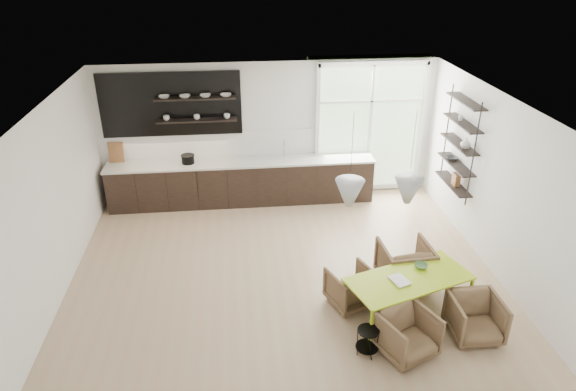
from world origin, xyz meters
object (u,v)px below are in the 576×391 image
(armchair_back_right, at_px, (405,264))
(armchair_front_left, at_px, (407,334))
(armchair_back_left, at_px, (351,287))
(wire_stool, at_px, (368,338))
(dining_table, at_px, (409,280))
(armchair_front_right, at_px, (475,318))

(armchair_back_right, xyz_separation_m, armchair_front_left, (-0.47, -1.56, -0.04))
(armchair_back_left, height_order, armchair_back_right, armchair_back_right)
(wire_stool, bearing_deg, armchair_front_left, -4.66)
(dining_table, height_order, armchair_front_right, dining_table)
(armchair_back_left, xyz_separation_m, armchair_front_right, (1.56, -0.90, 0.02))
(dining_table, xyz_separation_m, wire_stool, (-0.77, -0.74, -0.36))
(armchair_back_left, distance_m, armchair_back_right, 1.06)
(armchair_back_left, bearing_deg, armchair_back_right, -176.02)
(armchair_back_left, bearing_deg, armchair_front_left, 93.91)
(armchair_back_left, xyz_separation_m, armchair_back_right, (0.97, 0.44, 0.06))
(dining_table, distance_m, armchair_front_right, 1.02)
(armchair_back_right, height_order, armchair_front_left, armchair_back_right)
(armchair_back_right, bearing_deg, wire_stool, 53.82)
(armchair_front_left, xyz_separation_m, armchair_front_right, (1.05, 0.22, -0.00))
(dining_table, height_order, armchair_back_right, armchair_back_right)
(armchair_back_right, height_order, wire_stool, armchair_back_right)
(armchair_front_left, bearing_deg, dining_table, 47.81)
(wire_stool, bearing_deg, armchair_front_right, 6.50)
(dining_table, relative_size, armchair_back_right, 2.46)
(dining_table, distance_m, armchair_back_right, 0.84)
(armchair_front_left, bearing_deg, armchair_back_left, 90.36)
(dining_table, bearing_deg, armchair_back_right, 56.51)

